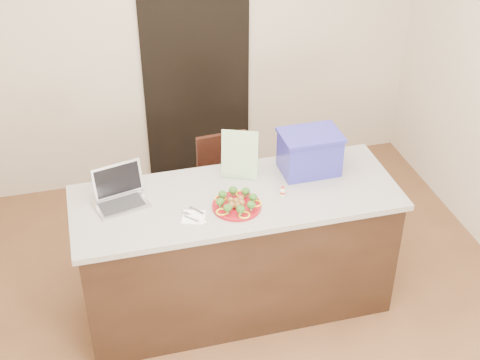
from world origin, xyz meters
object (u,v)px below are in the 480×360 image
object	(u,v)px
laptop	(120,193)
island	(237,252)
blue_box	(310,152)
yogurt_bottle	(283,192)
plate	(237,206)
napkin	(194,217)
chair	(225,184)

from	to	relation	value
laptop	island	bearing A→B (deg)	-24.19
blue_box	island	bearing A→B (deg)	-164.50
yogurt_bottle	plate	bearing A→B (deg)	-170.34
napkin	island	bearing A→B (deg)	27.41
blue_box	laptop	bearing A→B (deg)	-179.44
plate	laptop	size ratio (longest dim) A/B	0.85
yogurt_bottle	blue_box	distance (m)	0.36
plate	yogurt_bottle	bearing A→B (deg)	9.66
plate	napkin	world-z (taller)	plate
napkin	blue_box	bearing A→B (deg)	20.50
napkin	chair	world-z (taller)	napkin
island	yogurt_bottle	xyz separation A→B (m)	(0.28, -0.07, 0.48)
yogurt_bottle	blue_box	xyz separation A→B (m)	(0.25, 0.23, 0.12)
blue_box	chair	xyz separation A→B (m)	(-0.43, 0.60, -0.57)
island	plate	xyz separation A→B (m)	(-0.03, -0.12, 0.47)
plate	yogurt_bottle	distance (m)	0.31
plate	laptop	distance (m)	0.72
laptop	blue_box	distance (m)	1.24
chair	yogurt_bottle	bearing A→B (deg)	-82.15
blue_box	chair	size ratio (longest dim) A/B	0.45
napkin	laptop	distance (m)	0.50
plate	chair	size ratio (longest dim) A/B	0.35
napkin	chair	xyz separation A→B (m)	(0.41, 0.91, -0.43)
napkin	yogurt_bottle	size ratio (longest dim) A/B	2.16
island	chair	size ratio (longest dim) A/B	2.36
napkin	yogurt_bottle	bearing A→B (deg)	8.35
yogurt_bottle	chair	world-z (taller)	yogurt_bottle
yogurt_bottle	blue_box	world-z (taller)	blue_box
laptop	chair	size ratio (longest dim) A/B	0.41
plate	chair	xyz separation A→B (m)	(0.13, 0.88, -0.44)
napkin	laptop	world-z (taller)	laptop
blue_box	plate	bearing A→B (deg)	-154.29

